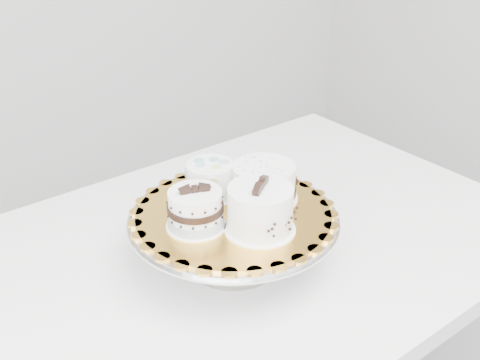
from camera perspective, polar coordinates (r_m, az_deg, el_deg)
table at (r=1.24m, az=-0.19°, el=-8.99°), size 1.20×0.82×0.75m
cake_stand at (r=1.10m, az=-0.61°, el=-4.75°), size 0.38×0.38×0.10m
cake_board at (r=1.08m, az=-0.62°, el=-3.19°), size 0.45×0.45×0.01m
cake_swirl at (r=1.01m, az=1.93°, el=-2.89°), size 0.15×0.15×0.10m
cake_banded at (r=1.03m, az=-4.24°, el=-2.90°), size 0.12×0.12×0.08m
cake_dots at (r=1.12m, az=-2.85°, el=0.07°), size 0.11×0.11×0.07m
cake_ribbon at (r=1.11m, az=2.30°, el=-0.29°), size 0.14×0.14×0.07m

